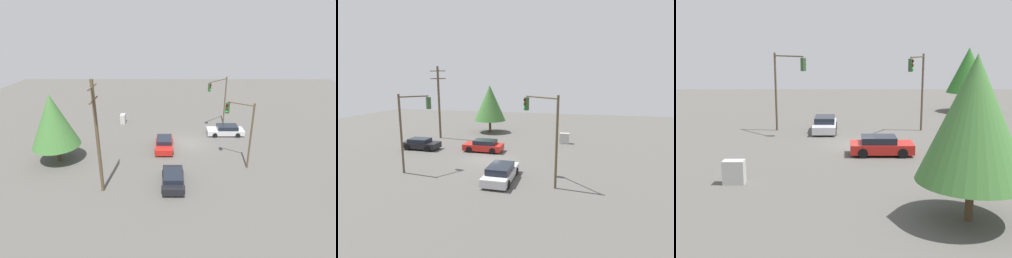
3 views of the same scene
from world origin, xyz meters
The scene contains 9 objects.
ground_plane centered at (0.00, 0.00, 0.00)m, with size 80.00×80.00×0.00m, color #54514C.
sedan_silver centered at (2.69, -5.10, 0.62)m, with size 2.06×4.69×1.30m.
sedan_dark centered at (-8.82, 1.91, 0.62)m, with size 4.11×1.99×1.25m.
sedan_red centered at (-1.50, 2.80, 0.64)m, with size 4.31×2.06×1.31m.
traffic_signal_main centered at (-5.25, -4.72, 4.49)m, with size 1.72×2.43×6.70m.
traffic_signal_cross centered at (5.90, -4.60, 4.62)m, with size 3.01×3.00×6.77m.
utility_pole_tall centered at (-9.65, 7.99, 5.12)m, with size 2.20×0.28×9.66m.
electrical_cabinet centered at (7.05, 8.91, 0.66)m, with size 1.16×0.66×1.31m, color #B2B2AD.
tree_far centered at (-4.34, 13.80, 4.46)m, with size 4.77×4.77×7.14m.
Camera 2 is at (8.02, -24.03, 7.71)m, focal length 28.00 mm.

